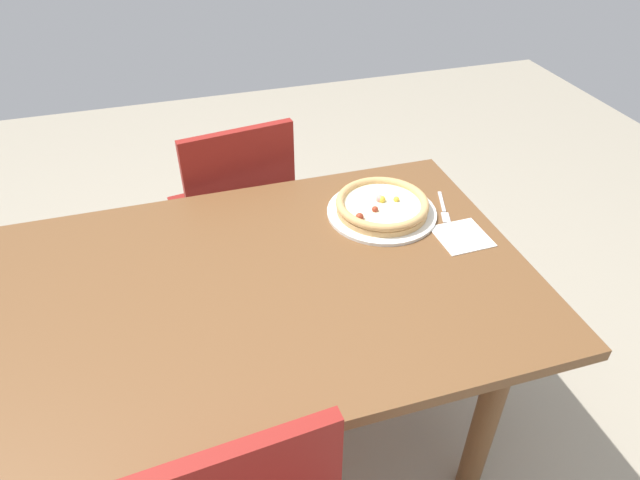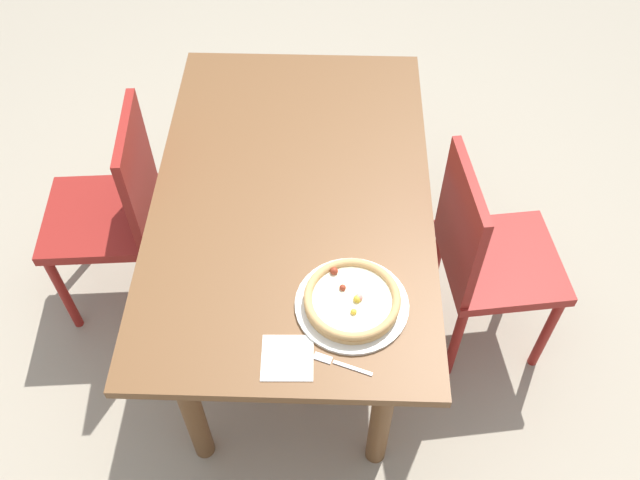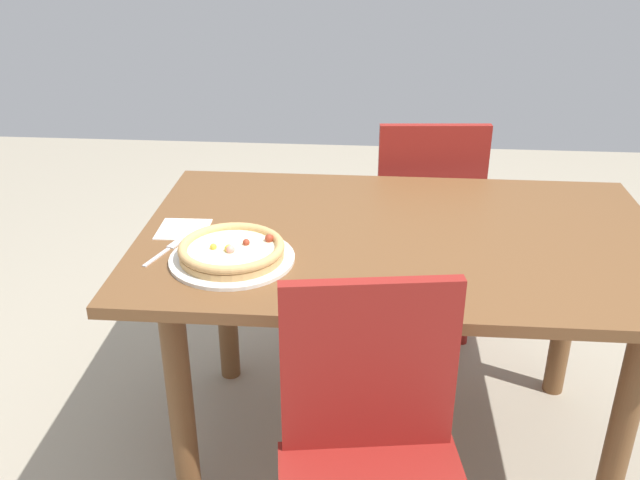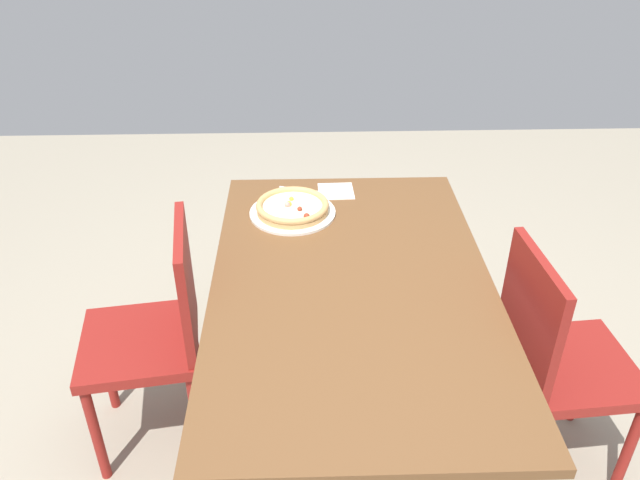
# 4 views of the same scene
# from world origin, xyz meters

# --- Properties ---
(ground_plane) EXTENTS (6.00, 6.00, 0.00)m
(ground_plane) POSITION_xyz_m (0.00, 0.00, 0.00)
(ground_plane) COLOR #9E937F
(dining_table) EXTENTS (1.46, 0.90, 0.74)m
(dining_table) POSITION_xyz_m (0.00, 0.00, 0.63)
(dining_table) COLOR brown
(dining_table) RESTS_ON ground
(chair_near) EXTENTS (0.45, 0.45, 0.89)m
(chair_near) POSITION_xyz_m (-0.06, -0.67, 0.50)
(chair_near) COLOR maroon
(chair_near) RESTS_ON ground
(chair_far) EXTENTS (0.43, 0.43, 0.89)m
(chair_far) POSITION_xyz_m (0.11, 0.67, 0.50)
(chair_far) COLOR maroon
(chair_far) RESTS_ON ground
(plate) EXTENTS (0.32, 0.32, 0.01)m
(plate) POSITION_xyz_m (-0.44, -0.19, 0.74)
(plate) COLOR silver
(plate) RESTS_ON dining_table
(pizza) EXTENTS (0.27, 0.27, 0.04)m
(pizza) POSITION_xyz_m (-0.44, -0.19, 0.77)
(pizza) COLOR tan
(pizza) RESTS_ON plate
(fork) EXTENTS (0.07, 0.16, 0.00)m
(fork) POSITION_xyz_m (-0.63, -0.16, 0.74)
(fork) COLOR silver
(fork) RESTS_ON dining_table
(napkin) EXTENTS (0.14, 0.14, 0.00)m
(napkin) POSITION_xyz_m (-0.61, -0.02, 0.74)
(napkin) COLOR white
(napkin) RESTS_ON dining_table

